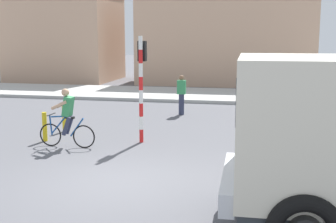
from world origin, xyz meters
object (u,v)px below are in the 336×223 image
Objects in this scene: bollard_far at (64,118)px; bollard_near at (45,127)px; traffic_light_pole at (141,74)px; cyclist at (67,118)px; pedestrian_near_kerb at (181,94)px.

bollard_near is at bearing -90.00° from bollard_far.
traffic_light_pole reaches higher than bollard_far.
traffic_light_pole is 3.56× the size of bollard_near.
cyclist is 1.92× the size of bollard_near.
pedestrian_near_kerb is 1.80× the size of bollard_near.
cyclist reaches higher than pedestrian_near_kerb.
traffic_light_pole is 3.46m from bollard_far.
pedestrian_near_kerb is at bearing 68.90° from cyclist.
bollard_near is at bearing 150.77° from cyclist.
traffic_light_pole is at bearing 29.78° from cyclist.
bollard_far is (-1.00, 1.96, -0.41)m from cyclist.
cyclist is 1.92× the size of bollard_far.
bollard_far is (-2.94, 0.85, -1.62)m from traffic_light_pole.
traffic_light_pole reaches higher than bollard_near.
cyclist is 6.37m from pedestrian_near_kerb.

